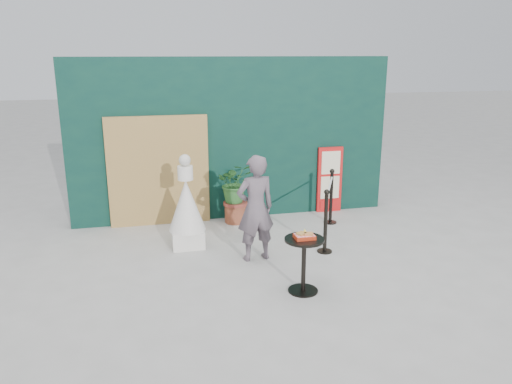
% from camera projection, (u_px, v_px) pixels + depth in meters
% --- Properties ---
extents(ground, '(60.00, 60.00, 0.00)m').
position_uv_depth(ground, '(276.00, 285.00, 6.81)').
color(ground, '#ADAAA5').
rests_on(ground, ground).
extents(back_wall, '(6.00, 0.30, 3.00)m').
position_uv_depth(back_wall, '(232.00, 139.00, 9.36)').
color(back_wall, black).
rests_on(back_wall, ground).
extents(bamboo_fence, '(1.80, 0.08, 2.00)m').
position_uv_depth(bamboo_fence, '(159.00, 171.00, 8.99)').
color(bamboo_fence, tan).
rests_on(bamboo_fence, ground).
extents(woman, '(0.65, 0.48, 1.63)m').
position_uv_depth(woman, '(255.00, 208.00, 7.47)').
color(woman, '#62545C').
rests_on(woman, ground).
extents(menu_board, '(0.50, 0.07, 1.30)m').
position_uv_depth(menu_board, '(330.00, 180.00, 9.82)').
color(menu_board, red).
rests_on(menu_board, ground).
extents(statue, '(0.60, 0.60, 1.53)m').
position_uv_depth(statue, '(187.00, 210.00, 8.04)').
color(statue, white).
rests_on(statue, ground).
extents(cafe_table, '(0.52, 0.52, 0.75)m').
position_uv_depth(cafe_table, '(304.00, 257.00, 6.52)').
color(cafe_table, black).
rests_on(cafe_table, ground).
extents(food_basket, '(0.26, 0.19, 0.11)m').
position_uv_depth(food_basket, '(305.00, 236.00, 6.44)').
color(food_basket, '#B92E13').
rests_on(food_basket, cafe_table).
extents(planter, '(0.67, 0.58, 1.13)m').
position_uv_depth(planter, '(235.00, 188.00, 9.18)').
color(planter, brown).
rests_on(planter, ground).
extents(stanchion_barrier, '(0.84, 1.54, 1.03)m').
position_uv_depth(stanchion_barrier, '(329.00, 209.00, 8.51)').
color(stanchion_barrier, black).
rests_on(stanchion_barrier, ground).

